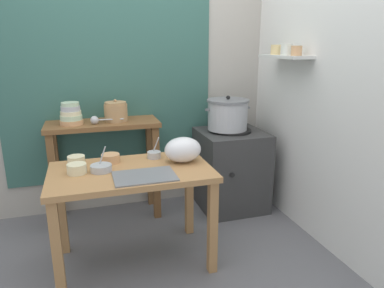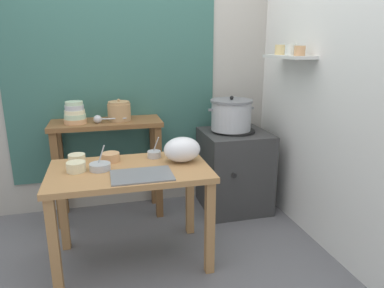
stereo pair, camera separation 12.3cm
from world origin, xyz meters
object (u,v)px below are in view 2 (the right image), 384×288
at_px(plastic_bag, 182,150).
at_px(prep_bowl_1, 154,154).
at_px(prep_table, 130,183).
at_px(stove_block, 234,170).
at_px(back_shelf_table, 108,145).
at_px(prep_bowl_2, 111,157).
at_px(steamer_pot, 231,115).
at_px(prep_bowl_0, 100,166).
at_px(prep_bowl_3, 76,166).
at_px(clay_pot, 119,111).
at_px(ladle, 99,119).
at_px(bowl_stack_enamel, 75,114).
at_px(prep_bowl_4, 77,159).
at_px(serving_tray, 142,175).

height_order(plastic_bag, prep_bowl_1, plastic_bag).
distance_m(prep_table, stove_block, 1.24).
bearing_deg(back_shelf_table, prep_bowl_2, -88.92).
bearing_deg(prep_bowl_1, steamer_pot, 30.76).
distance_m(prep_bowl_0, prep_bowl_3, 0.16).
xyz_separation_m(clay_pot, prep_bowl_2, (-0.11, -0.59, -0.23)).
distance_m(steamer_pot, plastic_bag, 0.88).
relative_size(stove_block, ladle, 2.83).
xyz_separation_m(clay_pot, prep_bowl_0, (-0.18, -0.77, -0.24)).
bearing_deg(back_shelf_table, clay_pot, 0.00).
distance_m(clay_pot, prep_bowl_2, 0.65).
bearing_deg(bowl_stack_enamel, back_shelf_table, 6.17).
height_order(steamer_pot, clay_pot, steamer_pot).
distance_m(prep_bowl_1, prep_bowl_2, 0.32).
height_order(prep_table, bowl_stack_enamel, bowl_stack_enamel).
height_order(prep_table, prep_bowl_3, prep_bowl_3).
bearing_deg(stove_block, prep_bowl_3, -155.60).
bearing_deg(bowl_stack_enamel, prep_table, -62.96).
height_order(prep_bowl_3, prep_bowl_4, prep_bowl_4).
height_order(back_shelf_table, steamer_pot, steamer_pot).
bearing_deg(prep_bowl_1, clay_pot, 110.42).
relative_size(stove_block, prep_bowl_2, 5.89).
xyz_separation_m(prep_table, back_shelf_table, (-0.13, 0.78, 0.07)).
distance_m(steamer_pot, ladle, 1.19).
relative_size(prep_table, back_shelf_table, 1.15).
bearing_deg(prep_table, plastic_bag, 7.69).
bearing_deg(serving_tray, back_shelf_table, 101.69).
bearing_deg(prep_bowl_1, serving_tray, -110.20).
distance_m(serving_tray, prep_bowl_2, 0.41).
bearing_deg(prep_table, prep_bowl_2, 122.62).
bearing_deg(prep_bowl_1, prep_bowl_0, -155.21).
relative_size(prep_bowl_3, prep_bowl_4, 1.06).
bearing_deg(prep_table, stove_block, 32.31).
bearing_deg(plastic_bag, prep_bowl_1, 140.73).
relative_size(back_shelf_table, plastic_bag, 3.57).
relative_size(back_shelf_table, stove_block, 1.23).
bearing_deg(plastic_bag, steamer_pot, 45.63).
bearing_deg(prep_bowl_0, prep_bowl_4, 131.45).
bearing_deg(prep_bowl_3, prep_bowl_2, 35.49).
height_order(prep_table, stove_block, stove_block).
height_order(bowl_stack_enamel, prep_bowl_1, bowl_stack_enamel).
relative_size(ladle, prep_bowl_1, 1.68).
bearing_deg(ladle, prep_bowl_2, -82.41).
xyz_separation_m(back_shelf_table, prep_bowl_0, (-0.07, -0.77, 0.07)).
bearing_deg(bowl_stack_enamel, prep_bowl_2, -64.97).
height_order(prep_bowl_0, prep_bowl_4, prep_bowl_0).
relative_size(prep_bowl_1, prep_bowl_4, 1.37).
distance_m(prep_bowl_3, prep_bowl_4, 0.18).
bearing_deg(clay_pot, prep_bowl_4, -120.47).
distance_m(back_shelf_table, serving_tray, 0.98).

